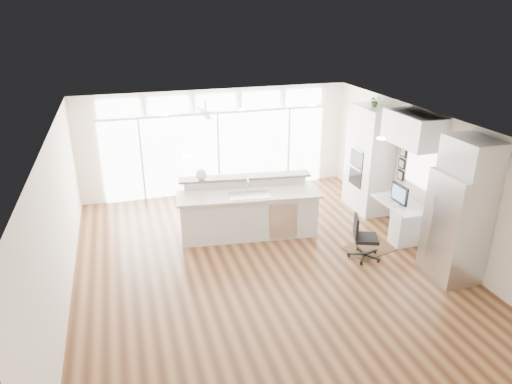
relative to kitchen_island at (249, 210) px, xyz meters
name	(u,v)px	position (x,y,z in m)	size (l,w,h in m)	color
floor	(265,265)	(-0.05, -1.27, -0.60)	(7.00, 8.00, 0.02)	#492A16
ceiling	(266,127)	(-0.05, -1.27, 2.11)	(7.00, 8.00, 0.02)	silver
wall_back	(217,142)	(-0.05, 2.73, 0.76)	(7.00, 0.04, 2.70)	silver
wall_front	(385,346)	(-0.05, -5.27, 0.76)	(7.00, 0.04, 2.70)	silver
wall_left	(58,225)	(-3.55, -1.27, 0.76)	(0.04, 8.00, 2.70)	silver
wall_right	(430,180)	(3.45, -1.27, 0.76)	(0.04, 8.00, 2.70)	silver
glass_wall	(218,153)	(-0.05, 2.67, 0.46)	(5.80, 0.06, 2.08)	white
transom_row	(217,102)	(-0.05, 2.67, 1.79)	(5.90, 0.06, 0.40)	white
desk_window	(420,166)	(3.41, -0.97, 0.96)	(0.04, 0.85, 0.85)	white
ceiling_fan	(205,109)	(-0.55, 1.53, 1.89)	(1.16, 1.16, 0.32)	white
recessed_lights	(262,125)	(-0.05, -1.07, 2.09)	(3.40, 3.00, 0.02)	white
oven_cabinet	(369,159)	(3.12, 0.53, 0.66)	(0.64, 1.20, 2.50)	silver
desk_nook	(400,219)	(3.08, -0.97, -0.21)	(0.72, 1.30, 0.76)	silver
upper_cabinets	(413,129)	(3.12, -0.97, 1.76)	(0.64, 1.30, 0.64)	silver
refrigerator	(456,227)	(3.06, -2.62, 0.41)	(0.76, 0.90, 2.00)	silver
fridge_cabinet	(472,156)	(3.12, -2.62, 1.71)	(0.64, 0.90, 0.60)	silver
framed_photos	(402,164)	(3.41, -0.35, 0.81)	(0.06, 0.22, 0.80)	black
kitchen_island	(249,210)	(0.00, 0.00, 0.00)	(2.99, 1.13, 1.19)	silver
rug	(369,248)	(2.18, -1.32, -0.59)	(0.93, 0.67, 0.01)	#321F10
office_chair	(366,238)	(1.91, -1.61, -0.15)	(0.46, 0.42, 0.88)	black
fishbowl	(201,174)	(-0.89, 0.52, 0.72)	(0.25, 0.25, 0.25)	white
monitor	(400,194)	(3.00, -0.97, 0.39)	(0.09, 0.53, 0.44)	black
keyboard	(391,204)	(2.83, -0.97, 0.17)	(0.11, 0.31, 0.02)	silver
potted_plant	(375,102)	(3.12, 0.53, 2.01)	(0.24, 0.27, 0.21)	#294F22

